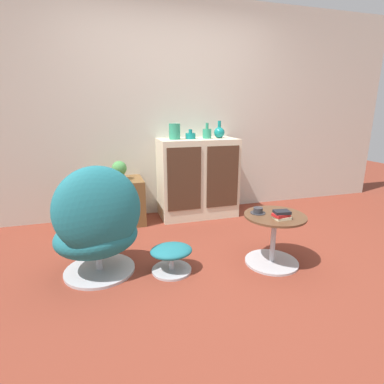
% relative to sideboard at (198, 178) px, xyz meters
% --- Properties ---
extents(ground_plane, '(12.00, 12.00, 0.00)m').
position_rel_sideboard_xyz_m(ground_plane, '(-0.27, -1.37, -0.49)').
color(ground_plane, brown).
extents(wall_back, '(6.40, 0.06, 2.60)m').
position_rel_sideboard_xyz_m(wall_back, '(-0.27, 0.27, 0.81)').
color(wall_back, beige).
rests_on(wall_back, ground_plane).
extents(sideboard, '(0.95, 0.49, 0.98)m').
position_rel_sideboard_xyz_m(sideboard, '(0.00, 0.00, 0.00)').
color(sideboard, beige).
rests_on(sideboard, ground_plane).
extents(tv_console, '(0.64, 0.48, 0.53)m').
position_rel_sideboard_xyz_m(tv_console, '(-1.01, 0.01, -0.22)').
color(tv_console, brown).
rests_on(tv_console, ground_plane).
extents(egg_chair, '(0.81, 0.77, 0.94)m').
position_rel_sideboard_xyz_m(egg_chair, '(-1.20, -1.16, -0.05)').
color(egg_chair, '#B7B7BC').
rests_on(egg_chair, ground_plane).
extents(ottoman, '(0.35, 0.33, 0.23)m').
position_rel_sideboard_xyz_m(ottoman, '(-0.64, -1.28, -0.34)').
color(ottoman, '#B7B7BC').
rests_on(ottoman, ground_plane).
extents(coffee_table, '(0.52, 0.52, 0.45)m').
position_rel_sideboard_xyz_m(coffee_table, '(0.24, -1.40, -0.25)').
color(coffee_table, '#B7B7BC').
rests_on(coffee_table, ground_plane).
extents(vase_leftmost, '(0.13, 0.13, 0.18)m').
position_rel_sideboard_xyz_m(vase_leftmost, '(-0.29, 0.00, 0.58)').
color(vase_leftmost, '#2D8E6B').
rests_on(vase_leftmost, sideboard).
extents(vase_inner_left, '(0.12, 0.12, 0.11)m').
position_rel_sideboard_xyz_m(vase_inner_left, '(-0.09, 0.00, 0.53)').
color(vase_inner_left, '#147A75').
rests_on(vase_inner_left, sideboard).
extents(vase_inner_right, '(0.11, 0.11, 0.19)m').
position_rel_sideboard_xyz_m(vase_inner_right, '(0.12, 0.00, 0.55)').
color(vase_inner_right, '#2D8E6B').
rests_on(vase_inner_right, sideboard).
extents(vase_rightmost, '(0.13, 0.13, 0.21)m').
position_rel_sideboard_xyz_m(vase_rightmost, '(0.28, 0.00, 0.56)').
color(vase_rightmost, '#147A75').
rests_on(vase_rightmost, sideboard).
extents(potted_plant, '(0.17, 0.17, 0.22)m').
position_rel_sideboard_xyz_m(potted_plant, '(-0.95, 0.01, 0.16)').
color(potted_plant, '#4C4C51').
rests_on(potted_plant, tv_console).
extents(teacup, '(0.13, 0.13, 0.05)m').
position_rel_sideboard_xyz_m(teacup, '(0.12, -1.32, -0.02)').
color(teacup, '#2D2D33').
rests_on(teacup, coffee_table).
extents(book_stack, '(0.14, 0.11, 0.07)m').
position_rel_sideboard_xyz_m(book_stack, '(0.24, -1.50, -0.00)').
color(book_stack, beige).
rests_on(book_stack, coffee_table).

